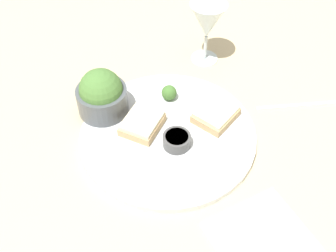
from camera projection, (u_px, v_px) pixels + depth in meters
ground_plane at (168, 137)px, 0.85m from camera, size 4.00×4.00×0.00m
dinner_plate at (168, 135)px, 0.85m from camera, size 0.35×0.35×0.01m
salad_bowl at (102, 95)px, 0.86m from camera, size 0.10×0.10×0.10m
sauce_ramekin at (176, 140)px, 0.81m from camera, size 0.05×0.05×0.03m
cheese_toast_near at (216, 114)px, 0.86m from camera, size 0.10×0.10×0.03m
cheese_toast_far at (142, 123)px, 0.84m from camera, size 0.11×0.10×0.03m
wine_glass at (207, 22)px, 0.95m from camera, size 0.08×0.08×0.15m
garnish at (169, 93)px, 0.90m from camera, size 0.03×0.03×0.03m
napkin at (263, 240)px, 0.70m from camera, size 0.16×0.15×0.01m
fork at (298, 105)px, 0.91m from camera, size 0.17×0.08×0.01m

